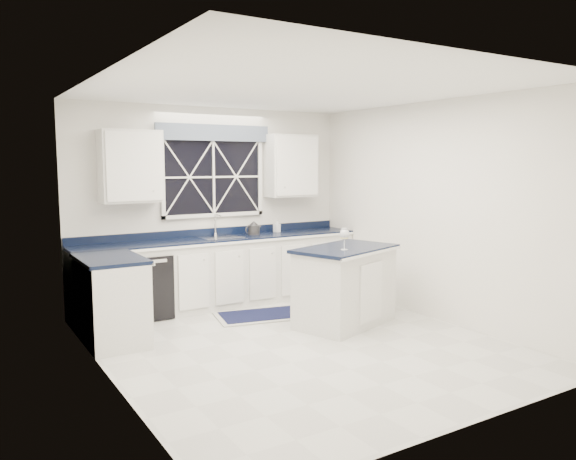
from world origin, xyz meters
TOP-DOWN VIEW (x-y plane):
  - ground at (0.00, 0.00)m, footprint 4.50×4.50m
  - back_wall at (0.00, 2.25)m, footprint 4.00×0.10m
  - base_cabinets at (-0.33, 1.78)m, footprint 3.99×1.60m
  - countertop at (0.00, 1.95)m, footprint 3.98×0.64m
  - dishwasher at (-1.10, 1.95)m, footprint 0.60×0.58m
  - window at (0.00, 2.20)m, footprint 1.65×0.09m
  - upper_cabinets at (0.00, 2.08)m, footprint 3.10×0.34m
  - faucet at (0.00, 2.14)m, footprint 0.05×0.20m
  - island at (0.87, 0.35)m, footprint 1.44×1.13m
  - rug at (0.18, 1.20)m, footprint 1.26×0.92m
  - kettle at (0.50, 1.98)m, footprint 0.27×0.19m
  - wine_glass at (0.72, 0.18)m, footprint 0.11×0.11m
  - soap_bottle at (0.93, 2.07)m, footprint 0.09×0.09m

SIDE VIEW (x-z plane):
  - ground at x=0.00m, z-range 0.00..0.00m
  - rug at x=0.18m, z-range 0.00..0.02m
  - dishwasher at x=-1.10m, z-range 0.00..0.82m
  - base_cabinets at x=-0.33m, z-range 0.00..0.90m
  - island at x=0.87m, z-range 0.00..0.95m
  - countertop at x=0.00m, z-range 0.90..0.94m
  - soap_bottle at x=0.93m, z-range 0.94..1.12m
  - kettle at x=0.50m, z-range 0.93..1.13m
  - faucet at x=0.00m, z-range 0.95..1.25m
  - wine_glass at x=0.72m, z-range 0.99..1.25m
  - back_wall at x=0.00m, z-range 0.00..2.70m
  - window at x=0.00m, z-range 1.20..2.46m
  - upper_cabinets at x=0.00m, z-range 1.45..2.35m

